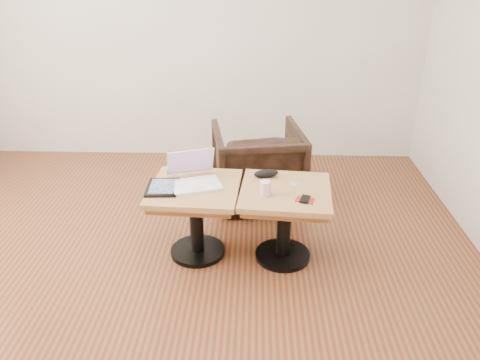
{
  "coord_description": "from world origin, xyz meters",
  "views": [
    {
      "loc": [
        0.6,
        -2.41,
        1.96
      ],
      "look_at": [
        0.51,
        0.39,
        0.59
      ],
      "focal_mm": 35.0,
      "sensor_mm": 36.0,
      "label": 1
    }
  ],
  "objects_px": {
    "striped_cup": "(265,188)",
    "armchair": "(257,165)",
    "side_table_right": "(285,207)",
    "side_table_left": "(196,204)",
    "laptop": "(194,177)"
  },
  "relations": [
    {
      "from": "striped_cup",
      "to": "armchair",
      "type": "height_order",
      "value": "armchair"
    },
    {
      "from": "side_table_right",
      "to": "striped_cup",
      "type": "xyz_separation_m",
      "value": [
        -0.14,
        -0.07,
        0.18
      ]
    },
    {
      "from": "armchair",
      "to": "striped_cup",
      "type": "bearing_deg",
      "value": 83.46
    },
    {
      "from": "side_table_left",
      "to": "striped_cup",
      "type": "height_order",
      "value": "striped_cup"
    },
    {
      "from": "side_table_right",
      "to": "striped_cup",
      "type": "distance_m",
      "value": 0.24
    },
    {
      "from": "side_table_left",
      "to": "side_table_right",
      "type": "height_order",
      "value": "same"
    },
    {
      "from": "striped_cup",
      "to": "armchair",
      "type": "bearing_deg",
      "value": 92.88
    },
    {
      "from": "striped_cup",
      "to": "laptop",
      "type": "bearing_deg",
      "value": 162.91
    },
    {
      "from": "side_table_right",
      "to": "armchair",
      "type": "bearing_deg",
      "value": 107.11
    },
    {
      "from": "side_table_right",
      "to": "striped_cup",
      "type": "height_order",
      "value": "striped_cup"
    },
    {
      "from": "laptop",
      "to": "striped_cup",
      "type": "height_order",
      "value": "laptop"
    },
    {
      "from": "laptop",
      "to": "side_table_left",
      "type": "bearing_deg",
      "value": -98.79
    },
    {
      "from": "side_table_left",
      "to": "striped_cup",
      "type": "bearing_deg",
      "value": -9.23
    },
    {
      "from": "laptop",
      "to": "striped_cup",
      "type": "relative_size",
      "value": 4.34
    },
    {
      "from": "striped_cup",
      "to": "side_table_right",
      "type": "bearing_deg",
      "value": 28.19
    }
  ]
}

